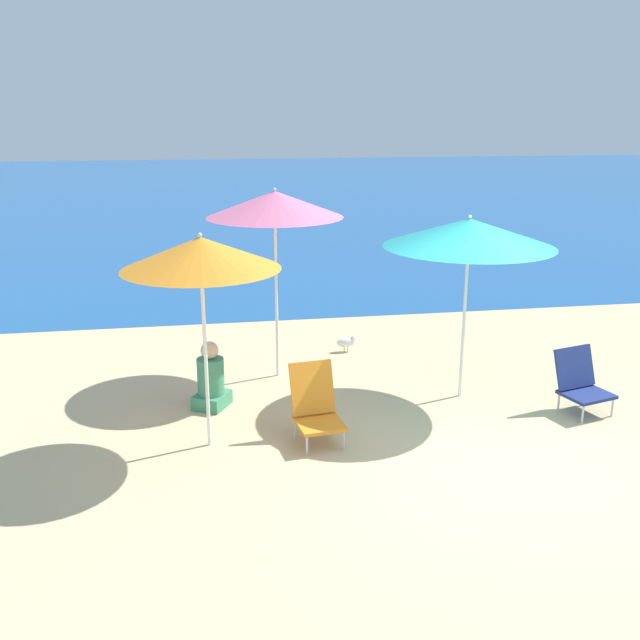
# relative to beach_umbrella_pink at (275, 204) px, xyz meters

# --- Properties ---
(ground_plane) EXTENTS (60.00, 60.00, 0.00)m
(ground_plane) POSITION_rel_beach_umbrella_pink_xyz_m (1.81, -2.44, -2.18)
(ground_plane) COLOR #D1BA89
(sea_water) EXTENTS (60.00, 40.00, 0.01)m
(sea_water) POSITION_rel_beach_umbrella_pink_xyz_m (1.81, 22.46, -2.18)
(sea_water) COLOR #1E5699
(sea_water) RESTS_ON ground
(beach_umbrella_pink) EXTENTS (1.65, 1.65, 2.38)m
(beach_umbrella_pink) POSITION_rel_beach_umbrella_pink_xyz_m (0.00, 0.00, 0.00)
(beach_umbrella_pink) COLOR white
(beach_umbrella_pink) RESTS_ON ground
(beach_umbrella_teal) EXTENTS (1.93, 1.93, 2.15)m
(beach_umbrella_teal) POSITION_rel_beach_umbrella_pink_xyz_m (2.06, -1.04, -0.23)
(beach_umbrella_teal) COLOR white
(beach_umbrella_teal) RESTS_ON ground
(beach_umbrella_orange) EXTENTS (1.52, 1.52, 2.17)m
(beach_umbrella_orange) POSITION_rel_beach_umbrella_pink_xyz_m (-0.90, -1.85, -0.21)
(beach_umbrella_orange) COLOR white
(beach_umbrella_orange) RESTS_ON ground
(beach_chair_navy) EXTENTS (0.63, 0.63, 0.71)m
(beach_chair_navy) POSITION_rel_beach_umbrella_pink_xyz_m (3.22, -1.67, -1.83)
(beach_chair_navy) COLOR silver
(beach_chair_navy) RESTS_ON ground
(beach_chair_orange) EXTENTS (0.53, 0.65, 0.78)m
(beach_chair_orange) POSITION_rel_beach_umbrella_pink_xyz_m (0.18, -1.88, -1.81)
(beach_chair_orange) COLOR silver
(beach_chair_orange) RESTS_ON ground
(person_seated_near) EXTENTS (0.48, 0.51, 0.78)m
(person_seated_near) POSITION_rel_beach_umbrella_pink_xyz_m (-0.86, -0.87, -1.86)
(person_seated_near) COLOR #3F8C66
(person_seated_near) RESTS_ON ground
(seagull) EXTENTS (0.27, 0.11, 0.23)m
(seagull) POSITION_rel_beach_umbrella_pink_xyz_m (1.06, 0.77, -2.04)
(seagull) COLOR gold
(seagull) RESTS_ON ground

